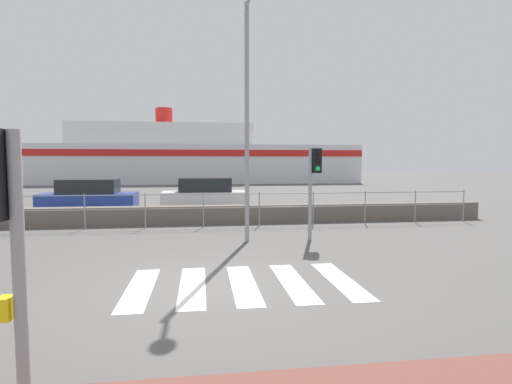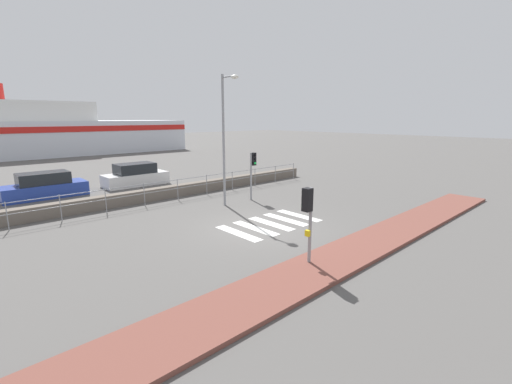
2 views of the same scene
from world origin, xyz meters
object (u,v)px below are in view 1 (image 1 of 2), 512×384
at_px(parked_car_blue, 89,197).
at_px(streetlamp, 248,95).
at_px(parked_car_white, 205,195).
at_px(traffic_light_near, 2,218).
at_px(traffic_light_far, 314,173).
at_px(ferry_boat, 194,158).

bearing_deg(parked_car_blue, streetlamp, -53.25).
height_order(streetlamp, parked_car_blue, streetlamp).
distance_m(streetlamp, parked_car_white, 9.15).
xyz_separation_m(traffic_light_near, parked_car_white, (1.68, 15.77, -1.13)).
bearing_deg(streetlamp, traffic_light_far, 4.31).
bearing_deg(parked_car_white, ferry_boat, 92.07).
bearing_deg(parked_car_blue, traffic_light_far, -45.47).
distance_m(traffic_light_near, parked_car_white, 15.90).
xyz_separation_m(streetlamp, parked_car_white, (-1.06, 8.45, -3.32)).
xyz_separation_m(traffic_light_far, ferry_boat, (-3.83, 33.64, 0.75)).
height_order(ferry_boat, parked_car_blue, ferry_boat).
distance_m(streetlamp, ferry_boat, 33.86).
xyz_separation_m(ferry_boat, parked_car_blue, (-4.34, -25.32, -2.03)).
relative_size(streetlamp, ferry_boat, 0.19).
distance_m(parked_car_blue, parked_car_white, 5.26).
distance_m(traffic_light_far, parked_car_white, 8.90).
relative_size(traffic_light_far, parked_car_blue, 0.61).
xyz_separation_m(streetlamp, parked_car_blue, (-6.31, 8.45, -3.34)).
height_order(traffic_light_far, parked_car_blue, traffic_light_far).
height_order(traffic_light_near, parked_car_blue, traffic_light_near).
bearing_deg(streetlamp, parked_car_blue, 126.75).
bearing_deg(parked_car_blue, parked_car_white, 0.00).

